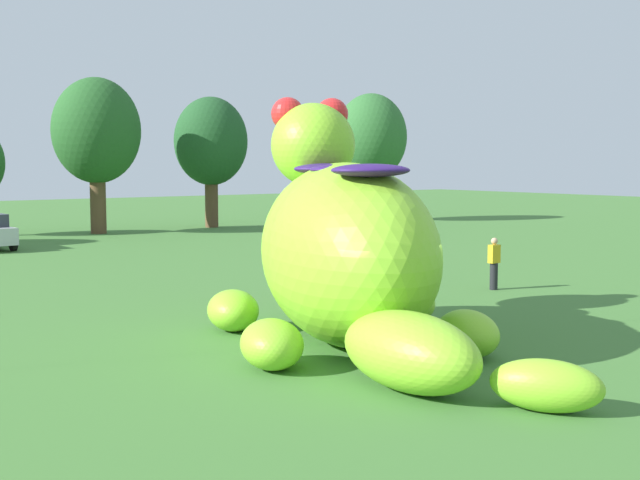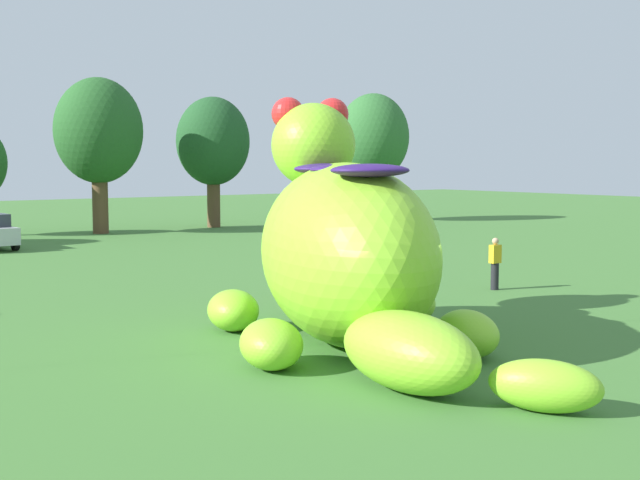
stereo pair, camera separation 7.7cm
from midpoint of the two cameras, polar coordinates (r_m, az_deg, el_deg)
name	(u,v)px [view 2 (the right image)]	position (r m, az deg, el deg)	size (l,w,h in m)	color
ground_plane	(366,362)	(17.91, 3.23, -8.21)	(160.00, 160.00, 0.00)	#427533
giant_inflatable_creature	(346,250)	(19.41, 1.91, -0.71)	(7.49, 11.79, 5.88)	#8CD12D
tree_centre	(99,132)	(50.99, -14.65, 7.07)	(5.09, 5.09, 9.04)	brown
tree_centre_right	(213,142)	(54.53, -7.18, 6.56)	(4.67, 4.67, 8.29)	brown
tree_mid_right	(373,138)	(59.74, 3.64, 6.88)	(5.04, 5.04, 8.94)	brown
spectator_by_cars	(495,264)	(28.25, 11.78, -1.59)	(0.38, 0.26, 1.71)	black
spectator_wandering	(291,271)	(25.94, -1.89, -2.08)	(0.38, 0.26, 1.71)	#726656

